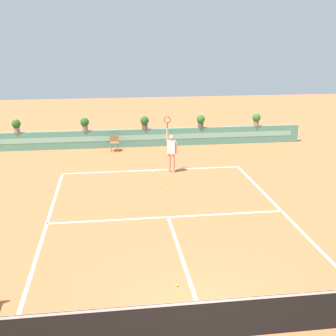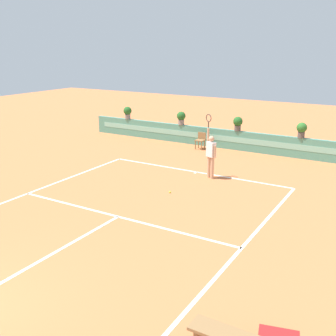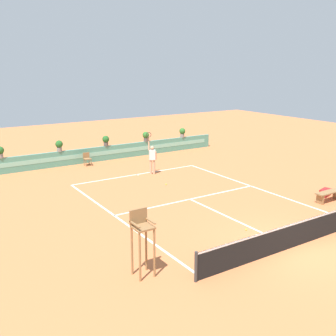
{
  "view_description": "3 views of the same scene",
  "coord_description": "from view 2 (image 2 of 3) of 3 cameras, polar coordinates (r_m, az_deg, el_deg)",
  "views": [
    {
      "loc": [
        -1.88,
        -7.47,
        6.11
      ],
      "look_at": [
        0.33,
        8.93,
        1.0
      ],
      "focal_mm": 46.76,
      "sensor_mm": 36.0,
      "label": 1
    },
    {
      "loc": [
        7.42,
        -3.04,
        5.19
      ],
      "look_at": [
        0.33,
        8.93,
        1.0
      ],
      "focal_mm": 43.78,
      "sensor_mm": 36.0,
      "label": 2
    },
    {
      "loc": [
        -11.06,
        -8.77,
        6.42
      ],
      "look_at": [
        0.33,
        8.93,
        1.0
      ],
      "focal_mm": 42.77,
      "sensor_mm": 36.0,
      "label": 3
    }
  ],
  "objects": [
    {
      "name": "potted_plant_centre",
      "position": [
        21.13,
        9.69,
        6.23
      ],
      "size": [
        0.48,
        0.48,
        0.72
      ],
      "color": "#514C47",
      "rests_on": "back_wall_barrier"
    },
    {
      "name": "potted_plant_left",
      "position": [
        22.49,
        1.85,
        7.08
      ],
      "size": [
        0.48,
        0.48,
        0.72
      ],
      "color": "gray",
      "rests_on": "back_wall_barrier"
    },
    {
      "name": "back_wall_barrier",
      "position": [
        21.32,
        9.5,
        3.82
      ],
      "size": [
        18.0,
        0.21,
        1.0
      ],
      "color": "#4C8E7A",
      "rests_on": "ground"
    },
    {
      "name": "tennis_ball_near_baseline",
      "position": [
        14.99,
        0.28,
        -3.36
      ],
      "size": [
        0.07,
        0.07,
        0.07
      ],
      "primitive_type": "sphere",
      "color": "#CCE033",
      "rests_on": "ground"
    },
    {
      "name": "court_lines",
      "position": [
        13.31,
        -6.14,
        -6.27
      ],
      "size": [
        8.32,
        11.94,
        0.01
      ],
      "color": "white",
      "rests_on": "ground"
    },
    {
      "name": "potted_plant_right",
      "position": [
        20.24,
        18.11,
        5.17
      ],
      "size": [
        0.48,
        0.48,
        0.72
      ],
      "color": "#514C47",
      "rests_on": "back_wall_barrier"
    },
    {
      "name": "ground_plane",
      "position": [
        12.8,
        -8.06,
        -7.34
      ],
      "size": [
        60.0,
        60.0,
        0.0
      ],
      "primitive_type": "plane",
      "color": "#C66B3D"
    },
    {
      "name": "ball_kid_chair",
      "position": [
        21.32,
        4.57,
        3.94
      ],
      "size": [
        0.44,
        0.44,
        0.85
      ],
      "color": "olive",
      "rests_on": "ground"
    },
    {
      "name": "tennis_player",
      "position": [
        16.46,
        5.99,
        2.1
      ],
      "size": [
        0.58,
        0.34,
        2.58
      ],
      "color": "tan",
      "rests_on": "ground"
    },
    {
      "name": "potted_plant_far_left",
      "position": [
        24.4,
        -5.65,
        7.78
      ],
      "size": [
        0.48,
        0.48,
        0.72
      ],
      "color": "gray",
      "rests_on": "back_wall_barrier"
    }
  ]
}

